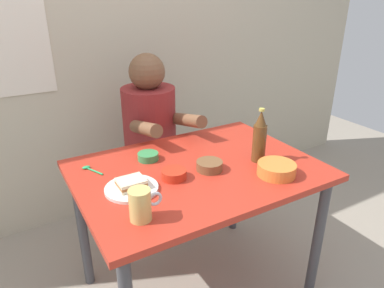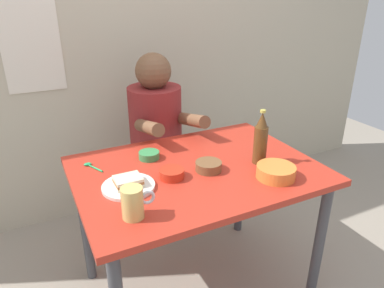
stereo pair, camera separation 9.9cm
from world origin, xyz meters
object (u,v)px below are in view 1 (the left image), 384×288
(stool, at_px, (152,181))
(plate_orange, at_px, (132,188))
(dining_table, at_px, (197,185))
(person_seated, at_px, (150,121))
(soup_bowl_orange, at_px, (277,169))
(beer_mug, at_px, (141,205))
(beer_bottle, at_px, (260,138))
(sandwich, at_px, (131,183))

(stool, bearing_deg, plate_orange, -119.25)
(dining_table, bearing_deg, person_seated, 86.61)
(dining_table, distance_m, soup_bowl_orange, 0.38)
(beer_mug, bearing_deg, dining_table, 32.63)
(beer_mug, relative_size, soup_bowl_orange, 0.74)
(beer_bottle, bearing_deg, sandwich, 175.81)
(stool, distance_m, beer_bottle, 0.91)
(stool, xyz_separation_m, sandwich, (-0.37, -0.67, 0.42))
(sandwich, xyz_separation_m, soup_bowl_orange, (0.60, -0.20, -0.00))
(stool, relative_size, beer_mug, 3.57)
(dining_table, relative_size, sandwich, 10.00)
(stool, xyz_separation_m, soup_bowl_orange, (0.23, -0.86, 0.42))
(plate_orange, bearing_deg, soup_bowl_orange, -18.23)
(stool, height_order, soup_bowl_orange, soup_bowl_orange)
(plate_orange, distance_m, sandwich, 0.02)
(sandwich, height_order, soup_bowl_orange, soup_bowl_orange)
(stool, xyz_separation_m, beer_mug, (-0.41, -0.87, 0.45))
(sandwich, bearing_deg, soup_bowl_orange, -18.23)
(dining_table, distance_m, plate_orange, 0.35)
(beer_mug, xyz_separation_m, beer_bottle, (0.67, 0.16, 0.06))
(plate_orange, height_order, sandwich, sandwich)
(plate_orange, relative_size, beer_mug, 1.75)
(beer_bottle, distance_m, soup_bowl_orange, 0.18)
(dining_table, distance_m, beer_mug, 0.47)
(stool, height_order, sandwich, sandwich)
(plate_orange, xyz_separation_m, sandwich, (0.00, 0.00, 0.02))
(plate_orange, xyz_separation_m, soup_bowl_orange, (0.60, -0.20, 0.02))
(plate_orange, relative_size, soup_bowl_orange, 1.29)
(person_seated, relative_size, sandwich, 6.54)
(stool, relative_size, soup_bowl_orange, 2.65)
(dining_table, distance_m, person_seated, 0.63)
(dining_table, xyz_separation_m, plate_orange, (-0.34, -0.04, 0.10))
(beer_mug, height_order, soup_bowl_orange, beer_mug)
(dining_table, height_order, plate_orange, plate_orange)
(dining_table, relative_size, beer_mug, 8.73)
(beer_mug, height_order, beer_bottle, beer_bottle)
(person_seated, relative_size, beer_mug, 5.71)
(dining_table, distance_m, sandwich, 0.36)
(person_seated, bearing_deg, beer_mug, -115.71)
(stool, relative_size, plate_orange, 2.05)
(stool, xyz_separation_m, plate_orange, (-0.37, -0.67, 0.40))
(stool, bearing_deg, beer_mug, -115.42)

